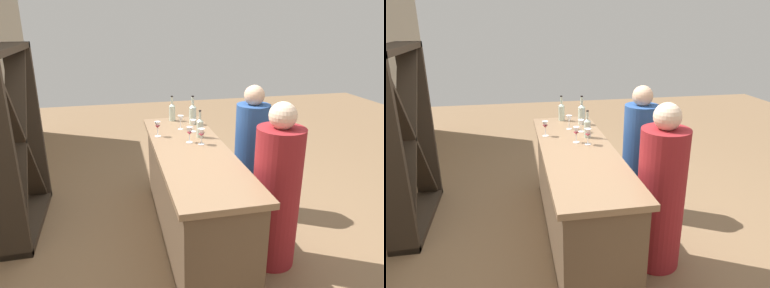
% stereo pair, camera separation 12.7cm
% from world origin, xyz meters
% --- Properties ---
extents(ground_plane, '(12.00, 12.00, 0.00)m').
position_xyz_m(ground_plane, '(0.00, 0.00, 0.00)').
color(ground_plane, '#846647').
extents(bar_counter, '(2.27, 0.69, 0.91)m').
position_xyz_m(bar_counter, '(0.00, 0.00, 0.46)').
color(bar_counter, brown).
rests_on(bar_counter, ground).
extents(wine_rack, '(1.26, 0.28, 1.83)m').
position_xyz_m(wine_rack, '(0.56, 1.65, 0.92)').
color(wine_rack, '#33281E').
rests_on(wine_rack, ground).
extents(wine_bottle_leftmost_clear_pale, '(0.07, 0.07, 0.29)m').
position_xyz_m(wine_bottle_leftmost_clear_pale, '(0.32, -0.16, 1.02)').
color(wine_bottle_leftmost_clear_pale, '#B7C6B2').
rests_on(wine_bottle_leftmost_clear_pale, bar_counter).
extents(wine_bottle_second_left_clear_pale, '(0.08, 0.08, 0.33)m').
position_xyz_m(wine_bottle_second_left_clear_pale, '(0.81, -0.19, 1.04)').
color(wine_bottle_second_left_clear_pale, '#B7C6B2').
rests_on(wine_bottle_second_left_clear_pale, bar_counter).
extents(wine_bottle_center_clear_pale, '(0.07, 0.07, 0.30)m').
position_xyz_m(wine_bottle_center_clear_pale, '(1.00, 0.01, 1.03)').
color(wine_bottle_center_clear_pale, '#B7C6B2').
rests_on(wine_bottle_center_clear_pale, bar_counter).
extents(wine_glass_near_left, '(0.07, 0.07, 0.13)m').
position_xyz_m(wine_glass_near_left, '(0.52, -0.13, 1.01)').
color(wine_glass_near_left, white).
rests_on(wine_glass_near_left, bar_counter).
extents(wine_glass_near_center, '(0.07, 0.07, 0.16)m').
position_xyz_m(wine_glass_near_center, '(0.11, -0.12, 1.03)').
color(wine_glass_near_center, white).
rests_on(wine_glass_near_center, bar_counter).
extents(wine_glass_near_right, '(0.07, 0.07, 0.16)m').
position_xyz_m(wine_glass_near_right, '(0.64, -0.02, 1.02)').
color(wine_glass_near_right, white).
rests_on(wine_glass_near_right, bar_counter).
extents(wine_glass_far_left, '(0.06, 0.06, 0.16)m').
position_xyz_m(wine_glass_far_left, '(0.19, -0.02, 1.02)').
color(wine_glass_far_left, white).
rests_on(wine_glass_far_left, bar_counter).
extents(wine_glass_far_center, '(0.06, 0.06, 0.16)m').
position_xyz_m(wine_glass_far_center, '(0.45, 0.26, 1.03)').
color(wine_glass_far_center, white).
rests_on(wine_glass_far_center, bar_counter).
extents(person_left_guest, '(0.44, 0.44, 1.43)m').
position_xyz_m(person_left_guest, '(0.34, -0.74, 0.65)').
color(person_left_guest, '#284C8C').
rests_on(person_left_guest, ground).
extents(person_center_guest, '(0.51, 0.51, 1.46)m').
position_xyz_m(person_center_guest, '(-0.57, -0.60, 0.66)').
color(person_center_guest, maroon).
rests_on(person_center_guest, ground).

